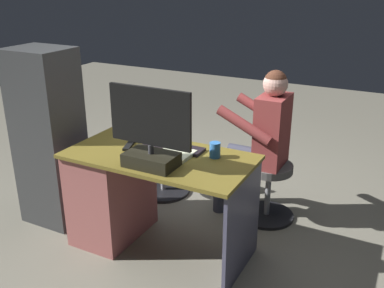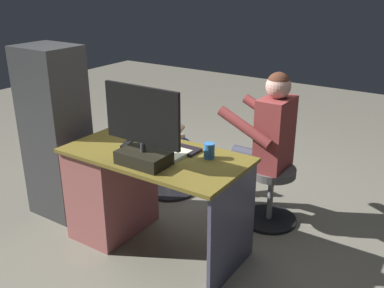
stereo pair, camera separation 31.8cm
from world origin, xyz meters
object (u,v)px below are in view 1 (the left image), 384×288
Objects in this scene: desk at (122,190)px; person at (261,134)px; tv_remote at (129,146)px; office_chair_teddy at (163,165)px; computer_mouse at (134,139)px; teddy_bear at (162,128)px; keyboard at (174,147)px; cup at (215,150)px; visitor_chair at (268,186)px; monitor at (151,139)px.

person reaches higher than desk.
tv_remote is 0.32× the size of office_chair_teddy.
person is at bearing -139.66° from computer_mouse.
desk is 4.10× the size of teddy_bear.
desk is 2.97× the size of keyboard.
keyboard reaches higher than tv_remote.
person is (-0.10, -0.62, -0.07)m from cup.
cup is 1.11m from office_chair_teddy.
tv_remote is at bearing 10.57° from cup.
person is at bearing -179.69° from office_chair_teddy.
office_chair_teddy is (0.47, -0.61, -0.47)m from keyboard.
visitor_chair is at bearing -179.69° from office_chair_teddy.
desk is 0.78m from cup.
monitor is 1.02m from person.
monitor is 1.20× the size of visitor_chair.
keyboard reaches higher than desk.
keyboard is 1.38× the size of teddy_bear.
desk is at bearing 41.51° from visitor_chair.
tv_remote is (0.29, 0.12, -0.00)m from keyboard.
tv_remote is at bearing -162.55° from desk.
desk is at bearing 11.23° from cup.
keyboard reaches higher than visitor_chair.
desk is 0.65m from monitor.
desk reaches higher than office_chair_teddy.
cup is 0.09× the size of person.
office_chair_teddy is (0.78, -0.62, -0.51)m from cup.
visitor_chair is at bearing -117.41° from monitor.
visitor_chair is at bearing -106.81° from cup.
cup is 0.34× the size of teddy_bear.
monitor is 0.36m from keyboard.
person reaches higher than visitor_chair.
visitor_chair is at bearing -179.69° from person.
keyboard is at bearing -1.55° from cup.
desk is 0.51m from keyboard.
person is at bearing -123.93° from keyboard.
monitor is at bearing 46.17° from cup.
computer_mouse is 0.12m from tv_remote.
person is at bearing -99.28° from cup.
teddy_bear reaches higher than visitor_chair.
desk is 1.12m from person.
teddy_bear reaches higher than office_chair_teddy.
desk is 0.35m from tv_remote.
keyboard is 0.91m from visitor_chair.
teddy_bear is (0.00, -0.01, 0.34)m from office_chair_teddy.
keyboard is 0.91× the size of visitor_chair.
desk is at bearing 44.55° from person.
monitor is 1.22m from visitor_chair.
computer_mouse reaches higher than desk.
monitor reaches higher than office_chair_teddy.
computer_mouse reaches higher than visitor_chair.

